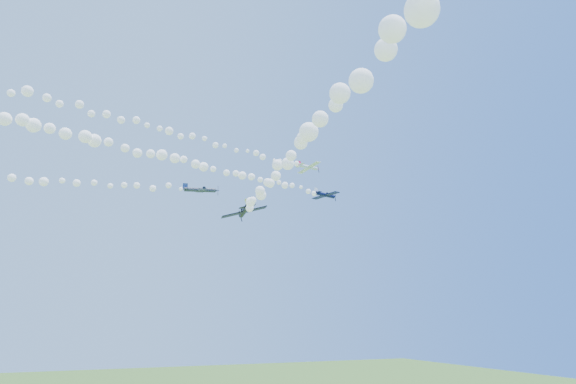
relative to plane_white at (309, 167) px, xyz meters
name	(u,v)px	position (x,y,z in m)	size (l,w,h in m)	color
plane_white	(309,167)	(0.00, 0.00, 0.00)	(6.35, 6.66, 1.76)	white
smoke_trail_white	(113,117)	(-42.74, -13.01, -0.31)	(81.94, 26.56, 2.75)	white
plane_navy	(325,195)	(9.15, 9.64, -3.29)	(7.75, 8.21, 2.28)	#0D123C
smoke_trail_navy	(195,164)	(-26.45, -2.88, -3.49)	(66.96, 25.41, 3.03)	white
plane_grey	(201,190)	(-23.37, 4.48, -6.71)	(7.76, 8.11, 2.12)	#313547
plane_black	(244,211)	(-22.76, -24.09, -17.17)	(7.09, 6.90, 2.44)	black
smoke_trail_black	(324,118)	(-27.94, -61.21, -17.42)	(11.99, 70.18, 2.84)	white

